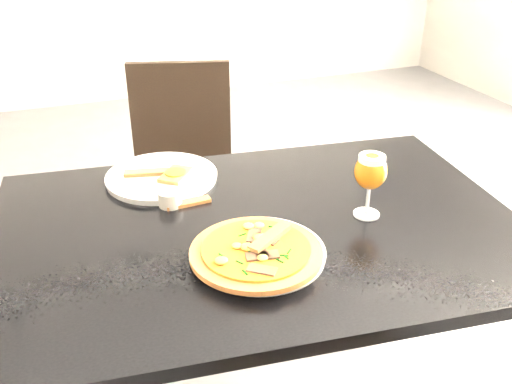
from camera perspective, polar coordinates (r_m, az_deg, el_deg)
name	(u,v)px	position (r m, az deg, el deg)	size (l,w,h in m)	color
ground	(316,349)	(2.09, 6.05, -15.33)	(6.00, 6.00, 0.00)	#555457
dining_table	(259,256)	(1.35, 0.26, -6.45)	(1.28, 0.93, 0.75)	black
chair_far	(183,171)	(2.19, -7.36, 2.08)	(0.50, 0.50, 0.87)	black
plate_main	(259,253)	(1.19, 0.34, -6.13)	(0.27, 0.27, 0.01)	silver
pizza	(256,251)	(1.17, 0.03, -5.90)	(0.27, 0.27, 0.03)	#955623
plate_second	(162,177)	(1.52, -9.41, 1.50)	(0.29, 0.29, 0.02)	silver
crust_scraps	(166,174)	(1.50, -8.99, 1.82)	(0.18, 0.12, 0.01)	#955623
loose_crust	(188,203)	(1.39, -6.81, -1.09)	(0.11, 0.03, 0.01)	#955623
sauce_cup	(170,198)	(1.38, -8.58, -0.59)	(0.06, 0.06, 0.04)	silver
beer_glass	(371,172)	(1.31, 11.40, 2.00)	(0.07, 0.07, 0.16)	silver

